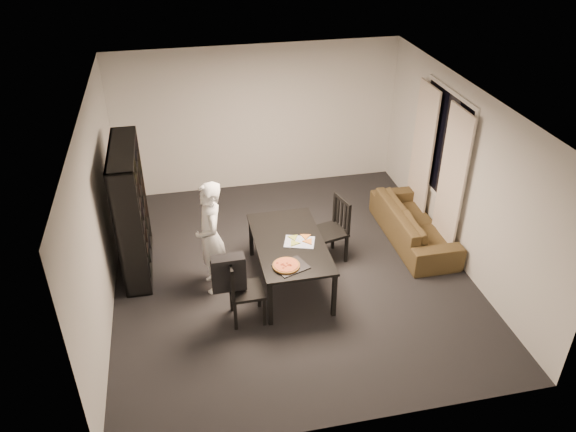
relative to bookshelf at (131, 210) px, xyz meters
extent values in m
cube|color=black|center=(2.16, -0.60, -0.95)|extent=(5.00, 5.50, 0.01)
cube|color=white|center=(2.16, -0.60, 1.65)|extent=(5.00, 5.50, 0.01)
cube|color=silver|center=(2.16, 2.15, 0.35)|extent=(5.00, 0.01, 2.60)
cube|color=silver|center=(2.16, -3.35, 0.35)|extent=(5.00, 0.01, 2.60)
cube|color=silver|center=(-0.34, -0.60, 0.35)|extent=(0.01, 5.50, 2.60)
cube|color=silver|center=(4.66, -0.60, 0.35)|extent=(0.01, 5.50, 2.60)
cube|color=black|center=(4.64, 0.00, 0.55)|extent=(0.02, 1.40, 1.60)
cube|color=white|center=(4.64, 0.00, 0.55)|extent=(0.03, 1.52, 1.72)
cube|color=beige|center=(4.56, -0.52, 0.20)|extent=(0.03, 0.70, 2.25)
cube|color=beige|center=(4.56, 0.52, 0.20)|extent=(0.03, 0.70, 2.25)
cube|color=black|center=(0.00, 0.00, 0.00)|extent=(0.35, 1.50, 1.90)
cube|color=black|center=(2.08, -0.87, -0.27)|extent=(0.93, 1.68, 0.04)
cube|color=black|center=(1.66, -1.66, -0.62)|extent=(0.06, 0.06, 0.66)
cube|color=black|center=(2.50, -1.66, -0.62)|extent=(0.06, 0.06, 0.66)
cube|color=black|center=(1.66, -0.08, -0.62)|extent=(0.06, 0.06, 0.66)
cube|color=black|center=(2.50, -0.08, -0.62)|extent=(0.06, 0.06, 0.66)
cube|color=black|center=(1.40, -1.47, -0.51)|extent=(0.44, 0.44, 0.04)
cube|color=black|center=(1.20, -1.47, -0.26)|extent=(0.05, 0.43, 0.46)
cube|color=black|center=(1.20, -1.47, -0.05)|extent=(0.04, 0.41, 0.05)
cube|color=black|center=(1.59, -1.65, -0.74)|extent=(0.04, 0.04, 0.42)
cube|color=black|center=(1.58, -1.28, -0.74)|extent=(0.04, 0.04, 0.42)
cube|color=black|center=(1.22, -1.66, -0.74)|extent=(0.04, 0.04, 0.42)
cube|color=black|center=(1.21, -1.29, -0.74)|extent=(0.04, 0.04, 0.42)
cube|color=black|center=(2.77, -0.40, -0.48)|extent=(0.56, 0.56, 0.04)
cube|color=black|center=(2.97, -0.35, -0.22)|extent=(0.15, 0.45, 0.49)
cube|color=black|center=(2.97, -0.35, 0.01)|extent=(0.14, 0.43, 0.05)
cube|color=black|center=(2.54, -0.26, -0.73)|extent=(0.04, 0.04, 0.45)
cube|color=black|center=(2.63, -0.64, -0.73)|extent=(0.04, 0.04, 0.45)
cube|color=black|center=(2.92, -0.16, -0.73)|extent=(0.04, 0.04, 0.45)
cube|color=black|center=(3.01, -0.54, -0.73)|extent=(0.04, 0.04, 0.45)
cube|color=black|center=(1.18, -1.47, -0.23)|extent=(0.43, 0.09, 0.46)
cube|color=black|center=(1.18, -1.47, 0.03)|extent=(0.41, 0.19, 0.05)
imported|color=white|center=(1.03, -0.72, -0.14)|extent=(0.44, 0.63, 1.63)
cube|color=black|center=(1.98, -1.43, -0.25)|extent=(0.49, 0.44, 0.01)
cylinder|color=brown|center=(1.92, -1.42, -0.23)|extent=(0.35, 0.35, 0.02)
cylinder|color=orange|center=(1.92, -1.42, -0.21)|extent=(0.31, 0.31, 0.01)
cube|color=silver|center=(2.21, -0.91, -0.25)|extent=(0.47, 0.41, 0.01)
imported|color=#3B2C17|center=(4.23, -0.18, -0.66)|extent=(0.77, 1.97, 0.58)
camera|label=1|loc=(0.75, -7.05, 4.03)|focal=35.00mm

